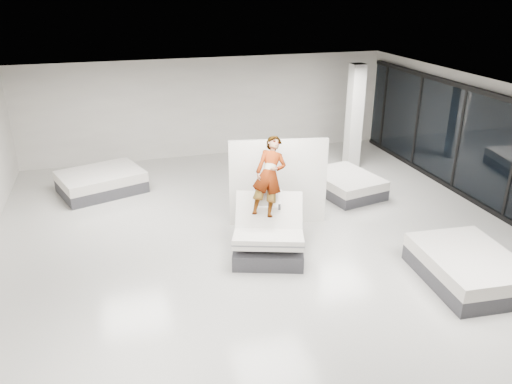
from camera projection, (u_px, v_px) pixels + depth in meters
room at (276, 184)px, 10.12m from camera, size 14.00×14.04×3.20m
hero_bed at (269, 235)px, 10.68m from camera, size 1.97×2.27×1.28m
person at (269, 191)px, 10.65m from camera, size 1.15×1.84×1.26m
remote at (279, 207)px, 10.40m from camera, size 0.09×0.15×0.08m
divider_panel at (278, 182)px, 11.71m from camera, size 2.28×0.53×2.09m
flat_bed_right_far at (346, 184)px, 13.70m from camera, size 1.79×2.17×0.53m
flat_bed_right_near at (468, 268)px, 9.62m from camera, size 1.77×2.27×0.59m
flat_bed_left_far at (101, 182)px, 13.79m from camera, size 2.53×2.19×0.59m
column at (354, 117)px, 15.13m from camera, size 0.40×0.40×3.20m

